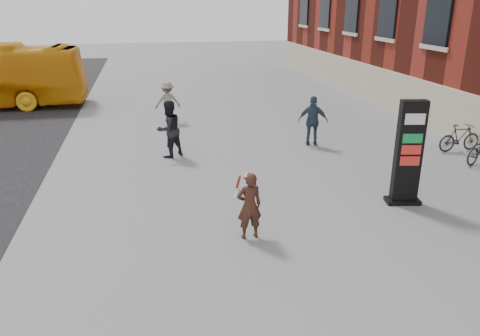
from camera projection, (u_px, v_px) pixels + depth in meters
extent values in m
plane|color=#9E9EA3|center=(241.00, 234.00, 10.51)|extent=(100.00, 100.00, 0.00)
cube|color=beige|center=(456.00, 115.00, 17.49)|extent=(0.18, 44.00, 1.80)
cube|color=black|center=(408.00, 153.00, 11.68)|extent=(0.69, 0.39, 2.69)
cube|color=black|center=(402.00, 201.00, 12.12)|extent=(0.93, 0.59, 0.11)
cube|color=white|center=(413.00, 118.00, 11.36)|extent=(0.53, 0.39, 0.27)
cube|color=#0E6A2F|center=(410.00, 137.00, 11.53)|extent=(0.53, 0.39, 0.24)
cube|color=#A7201A|center=(409.00, 148.00, 11.63)|extent=(0.53, 0.39, 0.24)
cube|color=#A7201A|center=(408.00, 159.00, 11.73)|extent=(0.53, 0.39, 0.24)
imported|color=#361D14|center=(249.00, 206.00, 10.11)|extent=(0.58, 0.41, 1.52)
cylinder|color=white|center=(250.00, 176.00, 9.88)|extent=(0.21, 0.21, 0.05)
cone|color=white|center=(254.00, 189.00, 10.27)|extent=(0.22, 0.22, 0.37)
cylinder|color=maroon|center=(255.00, 180.00, 10.19)|extent=(0.12, 0.13, 0.32)
cone|color=white|center=(238.00, 191.00, 10.18)|extent=(0.21, 0.21, 0.37)
cylinder|color=maroon|center=(238.00, 182.00, 10.10)|extent=(0.12, 0.12, 0.32)
imported|color=black|center=(169.00, 129.00, 15.37)|extent=(1.16, 1.10, 1.89)
imported|color=gray|center=(168.00, 102.00, 19.95)|extent=(1.15, 0.72, 1.70)
imported|color=#2E4356|center=(313.00, 121.00, 16.61)|extent=(1.13, 0.78, 1.79)
imported|color=#25242C|center=(460.00, 138.00, 16.08)|extent=(1.62, 0.54, 0.96)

